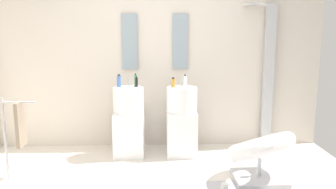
# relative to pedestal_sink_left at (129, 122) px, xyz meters

# --- Properties ---
(rear_partition) EXTENTS (4.80, 0.10, 2.60)m
(rear_partition) POSITION_rel_pedestal_sink_left_xyz_m (0.36, 0.48, 0.83)
(rear_partition) COLOR beige
(rear_partition) RESTS_ON ground_plane
(pedestal_sink_left) EXTENTS (0.41, 0.41, 1.04)m
(pedestal_sink_left) POSITION_rel_pedestal_sink_left_xyz_m (0.00, 0.00, 0.00)
(pedestal_sink_left) COLOR white
(pedestal_sink_left) RESTS_ON ground_plane
(pedestal_sink_right) EXTENTS (0.41, 0.41, 1.04)m
(pedestal_sink_right) POSITION_rel_pedestal_sink_left_xyz_m (0.71, 0.00, 0.00)
(pedestal_sink_right) COLOR white
(pedestal_sink_right) RESTS_ON ground_plane
(vanity_mirror_left) EXTENTS (0.22, 0.03, 0.77)m
(vanity_mirror_left) POSITION_rel_pedestal_sink_left_xyz_m (0.00, 0.41, 1.05)
(vanity_mirror_left) COLOR #8C9EA8
(vanity_mirror_right) EXTENTS (0.22, 0.03, 0.77)m
(vanity_mirror_right) POSITION_rel_pedestal_sink_left_xyz_m (0.71, 0.41, 1.05)
(vanity_mirror_right) COLOR #8C9EA8
(shower_column) EXTENTS (0.49, 0.24, 2.05)m
(shower_column) POSITION_rel_pedestal_sink_left_xyz_m (1.97, 0.36, 0.61)
(shower_column) COLOR #B7BABF
(shower_column) RESTS_ON ground_plane
(lounge_chair) EXTENTS (1.10, 1.10, 0.65)m
(lounge_chair) POSITION_rel_pedestal_sink_left_xyz_m (1.52, -0.88, -0.12)
(lounge_chair) COLOR #B7BABF
(lounge_chair) RESTS_ON ground_plane
(towel_rack) EXTENTS (0.37, 0.22, 0.95)m
(towel_rack) POSITION_rel_pedestal_sink_left_xyz_m (-1.16, -0.76, 0.16)
(towel_rack) COLOR #B7BABF
(towel_rack) RESTS_ON ground_plane
(coffee_mug) EXTENTS (0.08, 0.08, 0.10)m
(coffee_mug) POSITION_rel_pedestal_sink_left_xyz_m (1.08, -1.18, -0.41)
(coffee_mug) COLOR white
(coffee_mug) RESTS_ON area_rug
(soap_bottle_blue) EXTENTS (0.06, 0.06, 0.17)m
(soap_bottle_blue) POSITION_rel_pedestal_sink_left_xyz_m (-0.12, 0.05, 0.54)
(soap_bottle_blue) COLOR #4C72B7
(soap_bottle_blue) RESTS_ON pedestal_sink_left
(soap_bottle_white) EXTENTS (0.04, 0.04, 0.16)m
(soap_bottle_white) POSITION_rel_pedestal_sink_left_xyz_m (0.76, 0.12, 0.54)
(soap_bottle_white) COLOR white
(soap_bottle_white) RESTS_ON pedestal_sink_right
(soap_bottle_black) EXTENTS (0.04, 0.04, 0.14)m
(soap_bottle_black) POSITION_rel_pedestal_sink_left_xyz_m (0.11, 0.05, 0.53)
(soap_bottle_black) COLOR black
(soap_bottle_black) RESTS_ON pedestal_sink_left
(soap_bottle_amber) EXTENTS (0.06, 0.06, 0.13)m
(soap_bottle_amber) POSITION_rel_pedestal_sink_left_xyz_m (0.60, 0.01, 0.52)
(soap_bottle_amber) COLOR #C68C38
(soap_bottle_amber) RESTS_ON pedestal_sink_right
(soap_bottle_green) EXTENTS (0.04, 0.04, 0.18)m
(soap_bottle_green) POSITION_rel_pedestal_sink_left_xyz_m (0.09, 0.08, 0.55)
(soap_bottle_green) COLOR #59996B
(soap_bottle_green) RESTS_ON pedestal_sink_left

